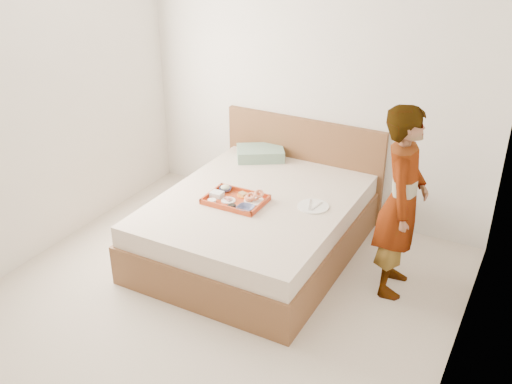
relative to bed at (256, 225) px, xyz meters
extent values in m
cube|color=beige|center=(0.07, -1.00, -0.27)|extent=(3.50, 4.00, 0.01)
cube|color=silver|center=(0.07, 1.00, 1.04)|extent=(3.50, 0.01, 2.60)
cube|color=silver|center=(-1.68, -1.00, 1.04)|extent=(0.01, 4.00, 2.60)
cube|color=silver|center=(1.82, -1.00, 1.04)|extent=(0.01, 4.00, 2.60)
cube|color=brown|center=(0.00, 0.00, 0.00)|extent=(1.65, 2.00, 0.53)
cube|color=brown|center=(0.00, 0.97, 0.21)|extent=(1.65, 0.06, 0.95)
cube|color=gray|center=(-0.38, 0.78, 0.32)|extent=(0.55, 0.51, 0.11)
cube|color=#B82E13|center=(-0.13, -0.14, 0.29)|extent=(0.50, 0.37, 0.05)
cylinder|color=white|center=(0.02, -0.08, 0.28)|extent=(0.17, 0.17, 0.01)
imported|color=#121842|center=(0.03, -0.25, 0.30)|extent=(0.14, 0.14, 0.03)
cylinder|color=black|center=(-0.09, -0.27, 0.29)|extent=(0.07, 0.07, 0.03)
cylinder|color=white|center=(-0.18, -0.17, 0.28)|extent=(0.12, 0.12, 0.01)
cylinder|color=orange|center=(-0.11, -0.02, 0.28)|extent=(0.12, 0.12, 0.01)
imported|color=#121842|center=(-0.30, -0.02, 0.30)|extent=(0.11, 0.11, 0.03)
cube|color=silver|center=(-0.30, -0.15, 0.30)|extent=(0.10, 0.09, 0.05)
cylinder|color=white|center=(-0.29, -0.26, 0.29)|extent=(0.07, 0.07, 0.03)
cylinder|color=white|center=(0.49, 0.09, 0.27)|extent=(0.27, 0.27, 0.01)
imported|color=beige|center=(1.22, 0.06, 0.51)|extent=(0.44, 0.61, 1.54)
camera|label=1|loc=(2.09, -3.88, 2.55)|focal=40.55mm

